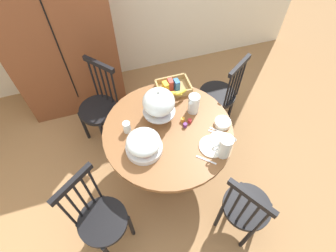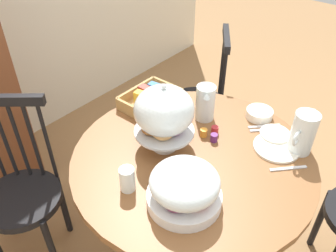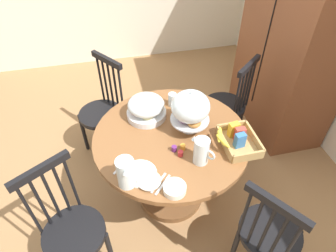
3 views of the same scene
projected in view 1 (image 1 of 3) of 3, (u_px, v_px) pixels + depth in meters
The scene contains 22 objects.
ground_plane at pixel (165, 183), 2.82m from camera, with size 10.00×10.00×0.00m, color #997047.
wooden_armoire at pixel (57, 31), 2.75m from camera, with size 1.18×0.60×1.96m.
dining_table at pixel (168, 144), 2.50m from camera, with size 1.13×1.13×0.74m.
windsor_chair_near_window at pixel (100, 108), 2.83m from camera, with size 0.47×0.47×0.97m.
windsor_chair_by_cabinet at pixel (101, 219), 2.15m from camera, with size 0.46×0.46×0.97m.
windsor_chair_facing_door at pixel (245, 208), 2.20m from camera, with size 0.46×0.46×0.97m.
windsor_chair_far_side at pixel (219, 96), 2.94m from camera, with size 0.46×0.46×0.97m.
pastry_stand_with_dome at pixel (159, 103), 2.24m from camera, with size 0.28×0.28×0.34m.
fruit_platter_covered at pixel (144, 144), 2.13m from camera, with size 0.30×0.30×0.18m.
orange_juice_pitcher at pixel (224, 147), 2.10m from camera, with size 0.19×0.11×0.21m.
milk_pitcher at pixel (194, 104), 2.37m from camera, with size 0.16×0.13×0.19m.
cereal_basket at pixel (173, 88), 2.55m from camera, with size 0.32×0.30×0.12m.
china_plate_large at pixel (212, 146), 2.21m from camera, with size 0.22×0.22×0.01m, color white.
china_plate_small at pixel (219, 139), 2.24m from camera, with size 0.15×0.15×0.01m, color white.
cereal_bowl at pixel (223, 123), 2.33m from camera, with size 0.14×0.14×0.04m, color white.
drinking_glass at pixel (127, 127), 2.26m from camera, with size 0.06×0.06×0.11m, color silver.
jam_jar_strawberry at pixel (190, 121), 2.35m from camera, with size 0.04×0.04×0.04m, color #B7282D.
jam_jar_apricot at pixel (183, 120), 2.35m from camera, with size 0.04×0.04×0.04m, color orange.
jam_jar_grape at pixel (185, 125), 2.32m from camera, with size 0.04×0.04×0.04m, color #5B2366.
table_knife at pixel (218, 134), 2.29m from camera, with size 0.17×0.01×0.01m, color silver.
dinner_fork at pixel (219, 131), 2.30m from camera, with size 0.17×0.01×0.01m, color silver.
soup_spoon at pixel (206, 160), 2.14m from camera, with size 0.17×0.01×0.01m, color silver.
Camera 1 is at (-0.33, -1.14, 2.63)m, focal length 28.85 mm.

